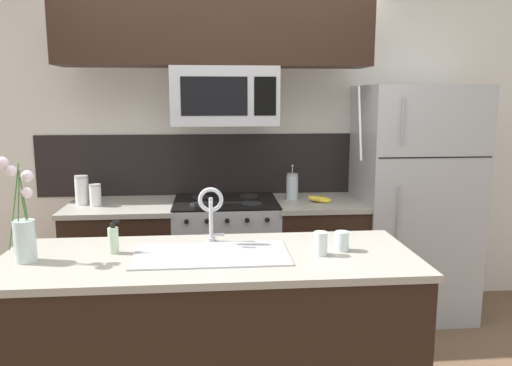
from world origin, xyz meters
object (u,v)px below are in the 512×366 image
(refrigerator, at_px, (412,202))
(storage_jar_medium, at_px, (95,195))
(microwave, at_px, (225,96))
(dish_soap_bottle, at_px, (113,240))
(spare_glass, at_px, (342,241))
(flower_vase, at_px, (23,230))
(stove_range, at_px, (226,260))
(french_press, at_px, (292,187))
(sink_faucet, at_px, (211,207))
(drinking_glass, at_px, (320,244))
(storage_jar_tall, at_px, (82,190))
(banana_bunch, at_px, (320,199))

(refrigerator, height_order, storage_jar_medium, refrigerator)
(microwave, height_order, refrigerator, microwave)
(storage_jar_medium, relative_size, dish_soap_bottle, 0.95)
(spare_glass, relative_size, flower_vase, 0.20)
(stove_range, bearing_deg, french_press, 6.76)
(refrigerator, height_order, dish_soap_bottle, refrigerator)
(dish_soap_bottle, xyz_separation_m, flower_vase, (-0.39, -0.10, 0.08))
(dish_soap_bottle, bearing_deg, spare_glass, -3.04)
(sink_faucet, bearing_deg, drinking_glass, -24.71)
(storage_jar_medium, height_order, flower_vase, flower_vase)
(french_press, xyz_separation_m, spare_glass, (0.04, -1.29, -0.05))
(microwave, bearing_deg, storage_jar_medium, -179.03)
(refrigerator, height_order, french_press, refrigerator)
(french_press, bearing_deg, sink_faucet, -118.86)
(flower_vase, bearing_deg, spare_glass, 1.38)
(spare_glass, bearing_deg, sink_faucet, 164.50)
(storage_jar_tall, height_order, dish_soap_bottle, storage_jar_tall)
(stove_range, height_order, refrigerator, refrigerator)
(storage_jar_tall, xyz_separation_m, spare_glass, (1.59, -1.25, -0.06))
(refrigerator, distance_m, spare_glass, 1.54)
(dish_soap_bottle, xyz_separation_m, spare_glass, (1.14, -0.06, -0.02))
(stove_range, height_order, sink_faucet, sink_faucet)
(banana_bunch, height_order, sink_faucet, sink_faucet)
(refrigerator, xyz_separation_m, drinking_glass, (-1.01, -1.32, 0.09))
(dish_soap_bottle, height_order, spare_glass, dish_soap_bottle)
(french_press, xyz_separation_m, drinking_glass, (-0.08, -1.36, -0.04))
(stove_range, bearing_deg, drinking_glass, -71.76)
(flower_vase, bearing_deg, storage_jar_medium, 87.62)
(microwave, height_order, spare_glass, microwave)
(storage_jar_tall, relative_size, spare_glass, 2.15)
(dish_soap_bottle, xyz_separation_m, drinking_glass, (1.02, -0.12, -0.01))
(french_press, relative_size, flower_vase, 0.53)
(banana_bunch, bearing_deg, sink_faucet, -129.10)
(drinking_glass, bearing_deg, french_press, 86.64)
(dish_soap_bottle, bearing_deg, drinking_glass, -6.92)
(storage_jar_tall, distance_m, storage_jar_medium, 0.12)
(microwave, relative_size, banana_bunch, 3.91)
(stove_range, distance_m, banana_bunch, 0.85)
(storage_jar_tall, relative_size, french_press, 0.80)
(flower_vase, bearing_deg, drinking_glass, -1.06)
(stove_range, bearing_deg, microwave, -89.84)
(storage_jar_medium, bearing_deg, spare_glass, -38.95)
(microwave, height_order, dish_soap_bottle, microwave)
(banana_bunch, xyz_separation_m, sink_faucet, (-0.81, -0.99, 0.18))
(microwave, distance_m, drinking_glass, 1.52)
(drinking_glass, bearing_deg, storage_jar_medium, 137.12)
(refrigerator, bearing_deg, drinking_glass, -127.44)
(storage_jar_medium, relative_size, banana_bunch, 0.82)
(storage_jar_medium, height_order, drinking_glass, storage_jar_medium)
(sink_faucet, distance_m, spare_glass, 0.70)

